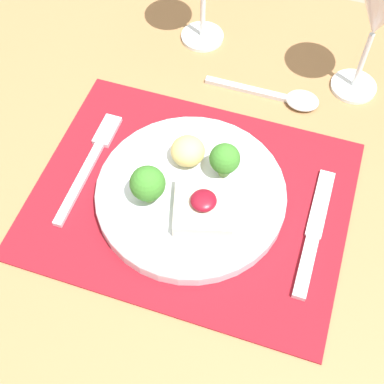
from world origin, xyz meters
TOP-DOWN VIEW (x-y plane):
  - ground_plane at (0.00, 0.00)m, footprint 8.00×8.00m
  - dining_table at (0.00, 0.00)m, footprint 1.25×0.93m
  - placemat at (0.00, 0.00)m, footprint 0.40×0.32m
  - dinner_plate at (0.00, -0.00)m, footprint 0.24×0.24m
  - fork at (-0.15, 0.01)m, footprint 0.02×0.19m
  - knife at (0.16, -0.01)m, footprint 0.02×0.19m
  - spoon at (0.08, 0.21)m, footprint 0.17×0.04m
  - wine_glass_near at (0.17, 0.26)m, footprint 0.08×0.08m

SIDE VIEW (x-z plane):
  - ground_plane at x=0.00m, z-range 0.00..0.00m
  - dining_table at x=0.00m, z-range 0.27..0.99m
  - placemat at x=0.00m, z-range 0.72..0.73m
  - spoon at x=0.08m, z-range 0.72..0.74m
  - knife at x=0.16m, z-range 0.72..0.73m
  - fork at x=-0.15m, z-range 0.73..0.73m
  - dinner_plate at x=0.00m, z-range 0.71..0.78m
  - wine_glass_near at x=0.17m, z-range 0.77..0.95m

